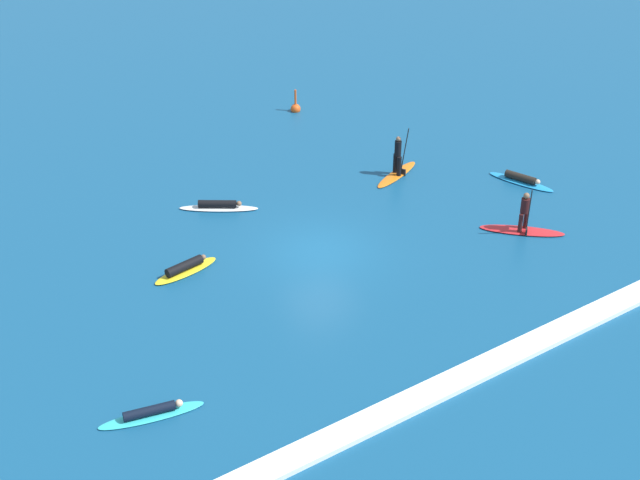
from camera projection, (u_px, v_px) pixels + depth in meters
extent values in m
plane|color=navy|center=(320.00, 251.00, 34.75)|extent=(120.00, 120.00, 0.00)
ellipsoid|color=#1E8CD1|center=(521.00, 182.00, 39.54)|extent=(1.56, 3.01, 0.09)
cylinder|color=black|center=(520.00, 177.00, 39.46)|extent=(0.75, 1.39, 0.32)
sphere|color=beige|center=(538.00, 182.00, 39.04)|extent=(0.28, 0.28, 0.22)
ellipsoid|color=red|center=(522.00, 231.00, 35.99)|extent=(2.84, 2.81, 0.09)
cylinder|color=#381414|center=(521.00, 223.00, 35.64)|extent=(0.24, 0.24, 0.76)
cylinder|color=#381414|center=(526.00, 219.00, 35.90)|extent=(0.24, 0.24, 0.76)
cylinder|color=#381414|center=(525.00, 206.00, 35.42)|extent=(0.48, 0.48, 0.60)
sphere|color=brown|center=(527.00, 196.00, 35.20)|extent=(0.34, 0.34, 0.24)
cylinder|color=black|center=(529.00, 211.00, 35.20)|extent=(0.33, 0.33, 1.97)
cube|color=black|center=(526.00, 232.00, 35.69)|extent=(0.18, 0.18, 0.32)
ellipsoid|color=yellow|center=(186.00, 271.00, 33.51)|extent=(2.72, 1.07, 0.10)
cylinder|color=black|center=(184.00, 266.00, 33.37)|extent=(1.52, 0.56, 0.34)
sphere|color=brown|center=(203.00, 257.00, 33.85)|extent=(0.23, 0.23, 0.20)
ellipsoid|color=#33C6CC|center=(152.00, 415.00, 26.88)|extent=(3.18, 1.28, 0.08)
cylinder|color=black|center=(149.00, 411.00, 26.77)|extent=(1.54, 0.62, 0.29)
sphere|color=beige|center=(179.00, 403.00, 27.03)|extent=(0.28, 0.28, 0.23)
ellipsoid|color=white|center=(219.00, 208.00, 37.53)|extent=(2.95, 2.30, 0.10)
cylinder|color=black|center=(217.00, 204.00, 37.43)|extent=(1.44, 1.14, 0.31)
sphere|color=brown|center=(239.00, 204.00, 37.41)|extent=(0.30, 0.30, 0.22)
ellipsoid|color=orange|center=(397.00, 174.00, 40.14)|extent=(3.04, 1.66, 0.09)
cylinder|color=black|center=(399.00, 166.00, 39.77)|extent=(0.26, 0.26, 0.87)
cylinder|color=black|center=(395.00, 163.00, 40.03)|extent=(0.26, 0.26, 0.87)
cylinder|color=black|center=(398.00, 148.00, 39.50)|extent=(0.38, 0.38, 0.67)
sphere|color=brown|center=(398.00, 139.00, 39.27)|extent=(0.27, 0.27, 0.21)
cylinder|color=black|center=(405.00, 151.00, 39.54)|extent=(0.16, 0.32, 2.17)
cube|color=black|center=(404.00, 172.00, 40.07)|extent=(0.13, 0.21, 0.32)
sphere|color=#E55119|center=(296.00, 109.00, 46.17)|extent=(0.50, 0.50, 0.50)
cylinder|color=#E55119|center=(295.00, 101.00, 45.94)|extent=(0.11, 0.11, 1.13)
cube|color=white|center=(477.00, 370.00, 28.56)|extent=(25.48, 0.90, 0.18)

